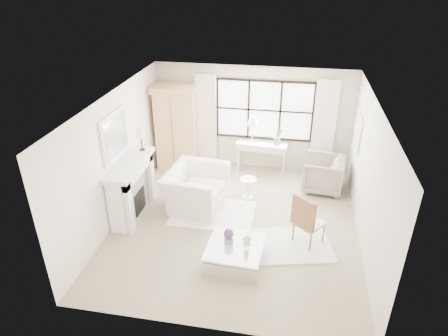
{
  "coord_description": "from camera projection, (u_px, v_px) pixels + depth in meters",
  "views": [
    {
      "loc": [
        1.0,
        -6.87,
        4.97
      ],
      "look_at": [
        -0.28,
        0.2,
        1.2
      ],
      "focal_mm": 32.0,
      "sensor_mm": 36.0,
      "label": 1
    }
  ],
  "objects": [
    {
      "name": "window_pane",
      "position": [
        264.0,
        110.0,
        10.04
      ],
      "size": [
        2.4,
        0.02,
        1.5
      ],
      "primitive_type": "cube",
      "color": "silver",
      "rests_on": "wall_back"
    },
    {
      "name": "side_table",
      "position": [
        248.0,
        186.0,
        9.22
      ],
      "size": [
        0.4,
        0.4,
        0.51
      ],
      "color": "white",
      "rests_on": "floor"
    },
    {
      "name": "wall_left",
      "position": [
        116.0,
        157.0,
        8.22
      ],
      "size": [
        0.0,
        5.5,
        5.5
      ],
      "primitive_type": "plane",
      "rotation": [
        1.57,
        0.0,
        1.57
      ],
      "color": "white",
      "rests_on": "ground"
    },
    {
      "name": "console_lamp",
      "position": [
        253.0,
        122.0,
        10.0
      ],
      "size": [
        0.28,
        0.28,
        0.69
      ],
      "color": "#C29143",
      "rests_on": "console_table"
    },
    {
      "name": "armoire",
      "position": [
        176.0,
        127.0,
        10.28
      ],
      "size": [
        1.24,
        0.91,
        2.24
      ],
      "rotation": [
        0.0,
        0.0,
        0.2
      ],
      "color": "tan",
      "rests_on": "floor"
    },
    {
      "name": "wall_front",
      "position": [
        206.0,
        259.0,
        5.43
      ],
      "size": [
        5.0,
        0.0,
        5.0
      ],
      "primitive_type": "plane",
      "rotation": [
        -1.57,
        0.0,
        0.0
      ],
      "color": "beige",
      "rests_on": "ground"
    },
    {
      "name": "wall_right",
      "position": [
        369.0,
        178.0,
        7.43
      ],
      "size": [
        0.0,
        5.5,
        5.5
      ],
      "primitive_type": "plane",
      "rotation": [
        1.57,
        0.0,
        -1.57
      ],
      "color": "beige",
      "rests_on": "ground"
    },
    {
      "name": "orchid_plant",
      "position": [
        278.0,
        136.0,
        10.05
      ],
      "size": [
        0.24,
        0.19,
        0.43
      ],
      "primitive_type": "imported",
      "rotation": [
        0.0,
        0.0,
        0.01
      ],
      "color": "#556E49",
      "rests_on": "console_table"
    },
    {
      "name": "french_chair",
      "position": [
        308.0,
        230.0,
        7.74
      ],
      "size": [
        0.68,
        0.68,
        1.08
      ],
      "rotation": [
        0.0,
        0.0,
        2.46
      ],
      "color": "brown",
      "rests_on": "floor"
    },
    {
      "name": "coffee_vase",
      "position": [
        247.0,
        238.0,
        7.27
      ],
      "size": [
        0.19,
        0.19,
        0.16
      ],
      "primitive_type": "imported",
      "rotation": [
        0.0,
        0.0,
        0.3
      ],
      "color": "silver",
      "rests_on": "coffee_table"
    },
    {
      "name": "rug_left",
      "position": [
        213.0,
        213.0,
        8.77
      ],
      "size": [
        1.8,
        1.29,
        0.03
      ],
      "primitive_type": "cube",
      "rotation": [
        0.0,
        0.0,
        -0.02
      ],
      "color": "white",
      "rests_on": "floor"
    },
    {
      "name": "planter_flowers",
      "position": [
        229.0,
        233.0,
        7.2
      ],
      "size": [
        0.18,
        0.18,
        0.18
      ],
      "primitive_type": "sphere",
      "color": "#512C6E",
      "rests_on": "planter_box"
    },
    {
      "name": "wingback_chair",
      "position": [
        323.0,
        174.0,
        9.52
      ],
      "size": [
        1.02,
        1.0,
        0.84
      ],
      "primitive_type": "imported",
      "rotation": [
        0.0,
        0.0,
        -1.69
      ],
      "color": "gray",
      "rests_on": "floor"
    },
    {
      "name": "wall_back",
      "position": [
        252.0,
        118.0,
        10.22
      ],
      "size": [
        5.0,
        0.0,
        5.0
      ],
      "primitive_type": "plane",
      "rotation": [
        1.57,
        0.0,
        0.0
      ],
      "color": "beige",
      "rests_on": "ground"
    },
    {
      "name": "mirror_frame",
      "position": [
        115.0,
        135.0,
        7.99
      ],
      "size": [
        0.05,
        1.15,
        0.95
      ],
      "primitive_type": "cube",
      "color": "white",
      "rests_on": "wall_left"
    },
    {
      "name": "curtain_left",
      "position": [
        206.0,
        121.0,
        10.38
      ],
      "size": [
        0.55,
        0.1,
        2.47
      ],
      "primitive_type": "cube",
      "color": "beige",
      "rests_on": "ground"
    },
    {
      "name": "curtain_right",
      "position": [
        324.0,
        129.0,
        9.91
      ],
      "size": [
        0.55,
        0.1,
        2.47
      ],
      "primitive_type": "cube",
      "color": "white",
      "rests_on": "ground"
    },
    {
      "name": "mirror_glass",
      "position": [
        116.0,
        136.0,
        7.98
      ],
      "size": [
        0.02,
        1.0,
        0.8
      ],
      "primitive_type": "cube",
      "color": "silver",
      "rests_on": "wall_left"
    },
    {
      "name": "floor",
      "position": [
        235.0,
        224.0,
        8.45
      ],
      "size": [
        5.5,
        5.5,
        0.0
      ],
      "primitive_type": "plane",
      "color": "tan",
      "rests_on": "ground"
    },
    {
      "name": "fireplace",
      "position": [
        130.0,
        188.0,
        8.51
      ],
      "size": [
        0.58,
        1.66,
        1.26
      ],
      "color": "white",
      "rests_on": "ground"
    },
    {
      "name": "pillar_candle",
      "position": [
        246.0,
        251.0,
        6.98
      ],
      "size": [
        0.09,
        0.09,
        0.12
      ],
      "primitive_type": "cylinder",
      "color": "white",
      "rests_on": "coffee_table"
    },
    {
      "name": "console_table",
      "position": [
        261.0,
        157.0,
        10.4
      ],
      "size": [
        1.34,
        0.57,
        0.8
      ],
      "rotation": [
        0.0,
        0.0,
        -0.1
      ],
      "color": "silver",
      "rests_on": "floor"
    },
    {
      "name": "ceiling",
      "position": [
        237.0,
        101.0,
        7.2
      ],
      "size": [
        5.5,
        5.5,
        0.0
      ],
      "primitive_type": "plane",
      "rotation": [
        3.14,
        0.0,
        0.0
      ],
      "color": "white",
      "rests_on": "ground"
    },
    {
      "name": "art_frame",
      "position": [
        358.0,
        133.0,
        8.83
      ],
      "size": [
        0.04,
        0.62,
        0.82
      ],
      "primitive_type": "cube",
      "color": "white",
      "rests_on": "wall_right"
    },
    {
      "name": "club_armchair",
      "position": [
        196.0,
        189.0,
        8.87
      ],
      "size": [
        1.37,
        1.51,
        0.89
      ],
      "primitive_type": "imported",
      "rotation": [
        0.0,
        0.0,
        1.44
      ],
      "color": "white",
      "rests_on": "floor"
    },
    {
      "name": "art_canvas",
      "position": [
        357.0,
        133.0,
        8.83
      ],
      "size": [
        0.01,
        0.52,
        0.72
      ],
      "primitive_type": "cube",
      "color": "beige",
      "rests_on": "wall_right"
    },
    {
      "name": "coffee_table",
      "position": [
        235.0,
        255.0,
        7.28
      ],
      "size": [
        1.05,
        1.05,
        0.38
      ],
      "rotation": [
        0.0,
        0.0,
        -0.06
      ],
      "color": "silver",
      "rests_on": "floor"
    },
    {
      "name": "rug_right",
      "position": [
        292.0,
        245.0,
        7.8
      ],
      "size": [
        1.73,
        1.45,
        0.03
      ],
      "primitive_type": "cube",
      "rotation": [
        0.0,
        0.0,
        0.23
      ],
      "color": "white",
      "rests_on": "floor"
    },
    {
      "name": "curtain_rod",
      "position": [
        266.0,
        77.0,
        9.59
      ],
      "size": [
        3.3,
        0.04,
        0.04
      ],
      "primitive_type": "cylinder",
      "rotation": [
        0.0,
        1.57,
        0.0
      ],
      "color": "#B5953F",
      "rests_on": "wall_back"
    },
    {
      "name": "window_frame",
      "position": [
        264.0,
        110.0,
        10.03
      ],
      "size": [
        2.5,
        0.04,
        1.5
      ],
      "primitive_type": null,
      "color": "black",
      "rests_on": "wall_back"
    },
    {
      "name": "mantel_lamp",
      "position": [
        140.0,
        133.0,
        8.56
      ],
      "size": [
        0.22,
        0.22,
        0.51
      ],
      "color": "black",
      "rests_on": "fireplace"
    },
    {
      "name": "planter_box",
      "position": [
        229.0,
        240.0,
        7.26
      ],
      "size": [
        0.19,
        0.19,
        0.11
      ],
      "primitive_type": "cube",
      "rotation": [
        0.0,
        0.0,
        0.26
      ],
      "color": "gray",
      "rests_on": "coffee_table"
    }
  ]
}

